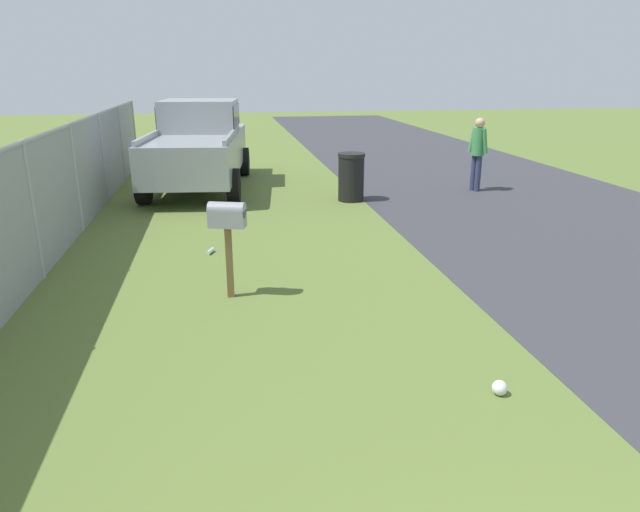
{
  "coord_description": "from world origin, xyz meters",
  "views": [
    {
      "loc": [
        -0.36,
        1.15,
        2.83
      ],
      "look_at": [
        5.43,
        0.18,
        0.91
      ],
      "focal_mm": 32.25,
      "sensor_mm": 36.0,
      "label": 1
    }
  ],
  "objects_px": {
    "mailbox": "(227,222)",
    "pickup_truck": "(199,142)",
    "pedestrian": "(478,149)",
    "trash_bin": "(351,177)"
  },
  "relations": [
    {
      "from": "pedestrian",
      "to": "trash_bin",
      "type": "bearing_deg",
      "value": 166.54
    },
    {
      "from": "mailbox",
      "to": "pedestrian",
      "type": "distance_m",
      "value": 8.42
    },
    {
      "from": "mailbox",
      "to": "pedestrian",
      "type": "bearing_deg",
      "value": -28.37
    },
    {
      "from": "mailbox",
      "to": "pickup_truck",
      "type": "height_order",
      "value": "pickup_truck"
    },
    {
      "from": "pickup_truck",
      "to": "pedestrian",
      "type": "bearing_deg",
      "value": -97.98
    },
    {
      "from": "pedestrian",
      "to": "pickup_truck",
      "type": "bearing_deg",
      "value": 142.49
    },
    {
      "from": "mailbox",
      "to": "pickup_truck",
      "type": "distance_m",
      "value": 7.59
    },
    {
      "from": "mailbox",
      "to": "pedestrian",
      "type": "relative_size",
      "value": 0.72
    },
    {
      "from": "pickup_truck",
      "to": "trash_bin",
      "type": "bearing_deg",
      "value": -117.23
    },
    {
      "from": "pickup_truck",
      "to": "pedestrian",
      "type": "relative_size",
      "value": 3.14
    }
  ]
}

